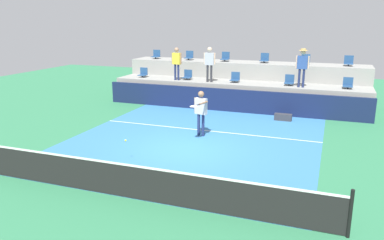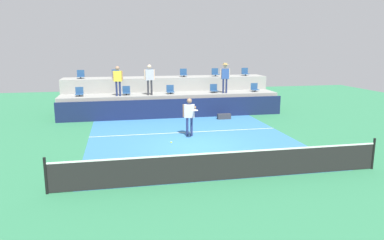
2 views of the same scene
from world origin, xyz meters
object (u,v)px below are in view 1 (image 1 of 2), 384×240
at_px(stadium_chair_lower_far_left, 143,73).
at_px(stadium_chair_upper_right, 305,60).
at_px(stadium_chair_lower_far_right, 348,84).
at_px(tennis_player, 201,109).
at_px(spectator_with_hat, 302,63).
at_px(stadium_chair_upper_mid_right, 264,59).
at_px(equipment_bag, 283,117).
at_px(stadium_chair_lower_right, 289,81).
at_px(spectator_in_grey, 177,61).
at_px(stadium_chair_upper_far_right, 349,62).
at_px(spectator_leaning_on_rail, 210,61).
at_px(tennis_ball, 126,141).
at_px(stadium_chair_lower_center, 235,78).
at_px(stadium_chair_upper_far_left, 156,55).
at_px(stadium_chair_upper_mid_left, 225,57).
at_px(stadium_chair_lower_left, 188,76).
at_px(stadium_chair_upper_left, 189,56).

height_order(stadium_chair_lower_far_left, stadium_chair_upper_right, stadium_chair_upper_right).
bearing_deg(stadium_chair_lower_far_right, tennis_player, -133.54).
height_order(stadium_chair_lower_far_right, spectator_with_hat, spectator_with_hat).
relative_size(stadium_chair_upper_mid_right, equipment_bag, 0.68).
distance_m(stadium_chair_lower_right, spectator_in_grey, 5.84).
bearing_deg(spectator_with_hat, stadium_chair_upper_mid_right, 134.47).
relative_size(stadium_chair_upper_mid_right, stadium_chair_upper_far_right, 1.00).
distance_m(stadium_chair_lower_right, spectator_leaning_on_rail, 4.08).
distance_m(stadium_chair_upper_right, tennis_ball, 11.77).
height_order(stadium_chair_lower_right, stadium_chair_upper_mid_right, stadium_chair_upper_mid_right).
distance_m(stadium_chair_lower_right, tennis_player, 6.18).
relative_size(stadium_chair_lower_center, stadium_chair_upper_far_right, 1.00).
xyz_separation_m(stadium_chair_upper_mid_right, spectator_leaning_on_rail, (-2.40, -2.18, 0.01)).
height_order(stadium_chair_lower_center, stadium_chair_upper_far_left, stadium_chair_upper_far_left).
relative_size(stadium_chair_upper_mid_left, tennis_player, 0.30).
xyz_separation_m(stadium_chair_lower_left, spectator_with_hat, (5.89, -0.38, 0.91)).
bearing_deg(tennis_player, stadium_chair_upper_right, 66.48).
relative_size(stadium_chair_upper_far_left, equipment_bag, 0.68).
relative_size(stadium_chair_upper_mid_right, spectator_with_hat, 0.29).
relative_size(stadium_chair_lower_far_right, spectator_in_grey, 0.31).
bearing_deg(stadium_chair_lower_far_right, spectator_with_hat, -169.51).
distance_m(stadium_chair_upper_mid_right, stadium_chair_upper_far_right, 4.21).
distance_m(stadium_chair_upper_right, spectator_with_hat, 2.18).
bearing_deg(stadium_chair_lower_far_left, stadium_chair_lower_far_right, 0.00).
distance_m(stadium_chair_lower_far_left, equipment_bag, 8.38).
height_order(stadium_chair_lower_center, spectator_leaning_on_rail, spectator_leaning_on_rail).
relative_size(stadium_chair_lower_right, tennis_player, 0.30).
height_order(stadium_chair_lower_right, stadium_chair_upper_mid_left, stadium_chair_upper_mid_left).
relative_size(spectator_with_hat, equipment_bag, 2.39).
xyz_separation_m(stadium_chair_upper_far_right, spectator_in_grey, (-8.42, -2.18, -0.04)).
bearing_deg(stadium_chair_lower_far_right, stadium_chair_lower_right, 180.00).
bearing_deg(spectator_with_hat, stadium_chair_lower_far_left, 177.43).
bearing_deg(stadium_chair_lower_center, stadium_chair_lower_far_left, 180.00).
bearing_deg(stadium_chair_lower_far_right, tennis_ball, -126.65).
relative_size(stadium_chair_upper_mid_right, tennis_player, 0.30).
height_order(stadium_chair_upper_left, equipment_bag, stadium_chair_upper_left).
distance_m(stadium_chair_upper_mid_right, spectator_in_grey, 4.74).
height_order(stadium_chair_lower_left, stadium_chair_upper_far_left, stadium_chair_upper_far_left).
height_order(stadium_chair_lower_far_left, spectator_with_hat, spectator_with_hat).
height_order(stadium_chair_lower_center, tennis_ball, stadium_chair_lower_center).
xyz_separation_m(tennis_player, tennis_ball, (-1.34, -3.35, -0.41)).
xyz_separation_m(stadium_chair_lower_center, stadium_chair_upper_right, (3.28, 1.80, 0.85)).
distance_m(stadium_chair_upper_left, stadium_chair_upper_right, 6.47).
distance_m(spectator_in_grey, tennis_ball, 8.87).
distance_m(stadium_chair_upper_mid_right, tennis_ball, 11.12).
height_order(stadium_chair_lower_far_left, equipment_bag, stadium_chair_lower_far_left).
xyz_separation_m(stadium_chair_lower_center, equipment_bag, (2.76, -2.10, -1.31)).
bearing_deg(spectator_leaning_on_rail, stadium_chair_lower_right, 5.53).
bearing_deg(stadium_chair_upper_mid_left, stadium_chair_lower_far_right, -15.71).
bearing_deg(stadium_chair_lower_center, stadium_chair_upper_left, 150.57).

